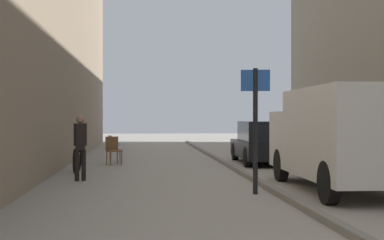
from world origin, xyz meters
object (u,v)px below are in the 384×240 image
at_px(cafe_chair_near_window, 113,147).
at_px(cafe_chair_by_doorway, 113,148).
at_px(parked_car, 264,143).
at_px(street_sign_post, 255,119).
at_px(pedestrian_main_foreground, 80,143).
at_px(delivery_van, 341,136).
at_px(bicycle_leaning, 77,159).

relative_size(cafe_chair_near_window, cafe_chair_by_doorway, 1.00).
relative_size(parked_car, street_sign_post, 1.63).
distance_m(parked_car, street_sign_post, 7.85).
bearing_deg(street_sign_post, pedestrian_main_foreground, -23.69).
height_order(pedestrian_main_foreground, delivery_van, delivery_van).
bearing_deg(delivery_van, cafe_chair_near_window, 123.38).
bearing_deg(delivery_van, cafe_chair_by_doorway, 127.32).
bearing_deg(cafe_chair_by_doorway, street_sign_post, 91.15).
bearing_deg(parked_car, delivery_van, -87.98).
xyz_separation_m(bicycle_leaning, cafe_chair_near_window, (0.85, 3.60, 0.17)).
xyz_separation_m(parked_car, cafe_chair_near_window, (-5.23, 1.08, -0.17)).
distance_m(pedestrian_main_foreground, delivery_van, 6.30).
xyz_separation_m(pedestrian_main_foreground, cafe_chair_near_window, (0.51, 5.90, -0.41)).
bearing_deg(street_sign_post, bicycle_leaning, -38.45).
xyz_separation_m(pedestrian_main_foreground, street_sign_post, (3.87, -2.76, 0.59)).
height_order(pedestrian_main_foreground, parked_car, pedestrian_main_foreground).
relative_size(parked_car, bicycle_leaning, 2.40).
relative_size(delivery_van, parked_car, 1.27).
relative_size(street_sign_post, bicycle_leaning, 1.47).
height_order(delivery_van, bicycle_leaning, delivery_van).
relative_size(pedestrian_main_foreground, street_sign_post, 0.64).
relative_size(street_sign_post, cafe_chair_near_window, 2.77).
height_order(pedestrian_main_foreground, cafe_chair_by_doorway, pedestrian_main_foreground).
distance_m(parked_car, cafe_chair_near_window, 5.34).
bearing_deg(delivery_van, pedestrian_main_foreground, 158.31).
bearing_deg(bicycle_leaning, street_sign_post, -50.38).
height_order(pedestrian_main_foreground, cafe_chair_near_window, pedestrian_main_foreground).
distance_m(delivery_van, street_sign_post, 2.00).
distance_m(street_sign_post, cafe_chair_near_window, 9.35).
distance_m(bicycle_leaning, cafe_chair_by_doorway, 2.56).
bearing_deg(bicycle_leaning, delivery_van, -37.65).
bearing_deg(bicycle_leaning, parked_car, 22.34).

